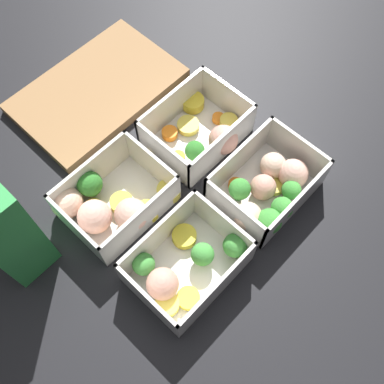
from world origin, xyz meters
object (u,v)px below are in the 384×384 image
container_far_left (108,205)px  container_near_left (184,266)px  container_near_right (269,189)px  juice_carton (6,233)px  container_far_right (201,132)px

container_far_left → container_near_left: bearing=-85.9°
container_far_left → container_near_right: bearing=-40.2°
container_far_left → juice_carton: (-0.13, 0.03, 0.07)m
container_near_left → container_far_left: (-0.01, 0.15, 0.00)m
container_far_left → juice_carton: juice_carton is taller
container_far_left → container_far_right: size_ratio=1.08×
container_far_left → juice_carton: 0.15m
container_far_right → juice_carton: bearing=172.2°
container_near_left → container_near_right: 0.18m
juice_carton → container_near_left: bearing=-52.2°
container_near_left → container_near_right: (0.18, -0.01, 0.00)m
juice_carton → container_far_left: bearing=-13.9°
container_far_left → container_far_right: bearing=-3.6°
container_near_right → container_far_left: size_ratio=0.93×
container_near_right → container_far_right: bearing=87.7°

